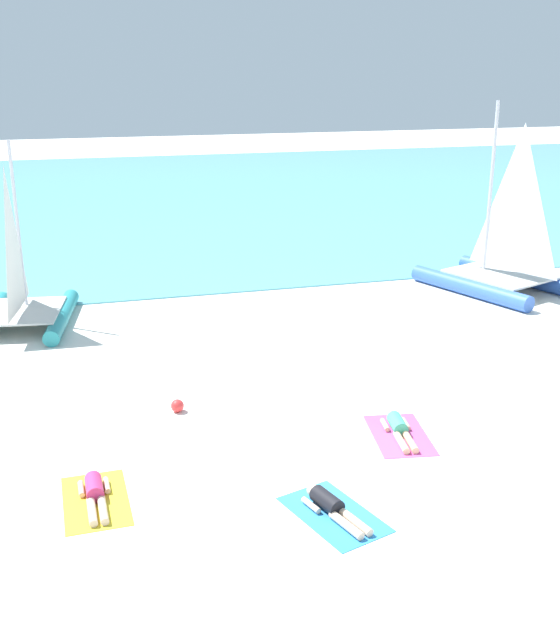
{
  "coord_description": "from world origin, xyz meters",
  "views": [
    {
      "loc": [
        -4.81,
        -11.84,
        7.18
      ],
      "look_at": [
        0.0,
        5.34,
        1.2
      ],
      "focal_mm": 43.08,
      "sensor_mm": 36.0,
      "label": 1
    }
  ],
  "objects": [
    {
      "name": "ground_plane",
      "position": [
        0.0,
        10.0,
        0.0
      ],
      "size": [
        120.0,
        120.0,
        0.0
      ],
      "primitive_type": "plane",
      "color": "white"
    },
    {
      "name": "ocean_water",
      "position": [
        0.0,
        31.87,
        0.03
      ],
      "size": [
        120.0,
        40.0,
        0.05
      ],
      "primitive_type": "cube",
      "color": "#5BB2C1",
      "rests_on": "ground"
    },
    {
      "name": "sailboat_teal",
      "position": [
        -6.26,
        10.22,
        0.78
      ],
      "size": [
        3.12,
        4.33,
        5.21
      ],
      "rotation": [
        0.0,
        0.0,
        -0.15
      ],
      "color": "teal",
      "rests_on": "ground"
    },
    {
      "name": "sailboat_blue",
      "position": [
        8.76,
        9.87,
        0.91
      ],
      "size": [
        4.43,
        5.41,
        6.08
      ],
      "rotation": [
        0.0,
        0.0,
        0.36
      ],
      "color": "blue",
      "rests_on": "ground"
    },
    {
      "name": "towel_left",
      "position": [
        -4.76,
        0.16,
        0.01
      ],
      "size": [
        1.15,
        1.93,
        0.01
      ],
      "primitive_type": "cube",
      "rotation": [
        0.0,
        0.0,
        0.03
      ],
      "color": "yellow",
      "rests_on": "ground"
    },
    {
      "name": "sunbather_left",
      "position": [
        -4.76,
        0.23,
        0.13
      ],
      "size": [
        0.55,
        1.56,
        0.3
      ],
      "rotation": [
        0.0,
        0.0,
        0.03
      ],
      "color": "#D83372",
      "rests_on": "towel_left"
    },
    {
      "name": "towel_middle",
      "position": [
        -0.93,
        -1.35,
        0.01
      ],
      "size": [
        1.62,
        2.14,
        0.01
      ],
      "primitive_type": "cube",
      "rotation": [
        0.0,
        0.0,
        0.3
      ],
      "color": "#338CD8",
      "rests_on": "ground"
    },
    {
      "name": "sunbather_middle",
      "position": [
        -0.95,
        -1.29,
        0.13
      ],
      "size": [
        0.83,
        1.54,
        0.3
      ],
      "rotation": [
        0.0,
        0.0,
        0.3
      ],
      "color": "black",
      "rests_on": "towel_middle"
    },
    {
      "name": "towel_right",
      "position": [
        1.32,
        1.02,
        0.01
      ],
      "size": [
        1.38,
        2.05,
        0.01
      ],
      "primitive_type": "cube",
      "rotation": [
        0.0,
        0.0,
        -0.16
      ],
      "color": "#D84C99",
      "rests_on": "ground"
    },
    {
      "name": "sunbather_right",
      "position": [
        1.33,
        1.09,
        0.13
      ],
      "size": [
        0.65,
        1.57,
        0.3
      ],
      "rotation": [
        0.0,
        0.0,
        -0.16
      ],
      "color": "#3FB28C",
      "rests_on": "towel_right"
    },
    {
      "name": "beach_ball",
      "position": [
        -2.87,
        3.35,
        0.14
      ],
      "size": [
        0.28,
        0.28,
        0.28
      ],
      "primitive_type": "sphere",
      "color": "red",
      "rests_on": "ground"
    }
  ]
}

